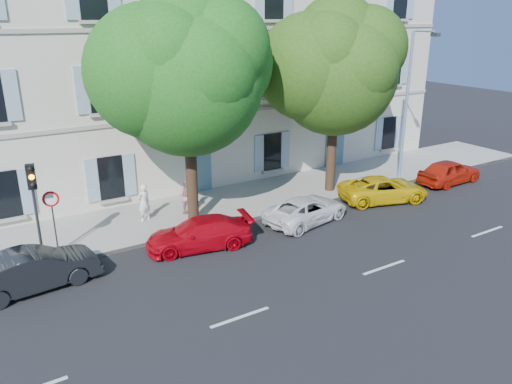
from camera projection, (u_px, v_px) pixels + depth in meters
ground at (315, 229)px, 21.16m from camera, size 90.00×90.00×0.00m
sidewalk at (260, 197)px, 24.70m from camera, size 36.00×4.50×0.15m
kerb at (285, 211)px, 22.96m from camera, size 36.00×0.16×0.16m
building at (204, 65)px, 27.34m from camera, size 28.00×7.00×12.00m
car_dark_sedan at (34, 270)px, 16.36m from camera, size 4.29×1.86×1.37m
car_red_coupe at (199, 234)px, 19.29m from camera, size 4.37×2.48×1.19m
car_white_coupe at (306, 210)px, 21.75m from camera, size 4.38×2.64×1.14m
car_yellow_supercar at (383, 189)px, 24.24m from camera, size 4.76×3.23×1.21m
car_red_hatchback at (449, 172)px, 26.76m from camera, size 3.92×1.68×1.32m
tree_left at (187, 80)px, 19.49m from camera, size 6.05×6.05×9.38m
tree_right at (335, 74)px, 23.62m from camera, size 5.88×5.88×9.06m
traffic_light at (34, 193)px, 17.02m from camera, size 0.33×0.42×3.72m
road_sign at (52, 210)px, 17.93m from camera, size 0.57×0.19×2.53m
street_lamp at (409, 98)px, 25.64m from camera, size 0.32×1.66×7.76m
pedestrian_a at (144, 203)px, 21.42m from camera, size 0.69×0.55×1.65m
pedestrian_b at (187, 196)px, 22.23m from camera, size 1.00×0.99×1.63m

